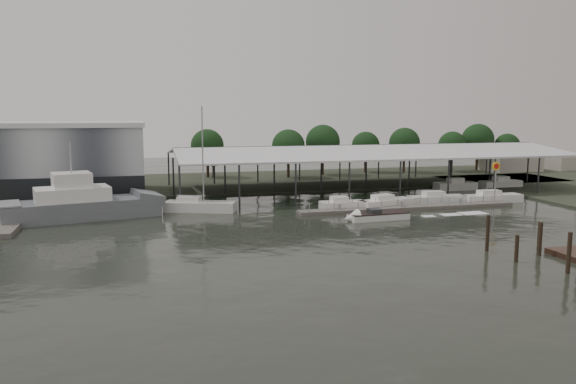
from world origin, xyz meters
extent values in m
plane|color=#242921|center=(0.00, 0.00, 0.00)|extent=(200.00, 200.00, 0.00)
cube|color=#363C2D|center=(0.00, 42.00, 0.10)|extent=(140.00, 30.00, 0.30)
cube|color=#ADB3B8|center=(-28.00, 30.00, 5.00)|extent=(24.00, 20.00, 10.00)
cube|color=black|center=(-28.00, 19.95, 2.00)|extent=(24.00, 0.30, 4.00)
cube|color=silver|center=(-28.00, 30.00, 10.20)|extent=(24.50, 20.50, 0.60)
cube|color=#303335|center=(17.00, 28.00, 6.76)|extent=(58.00, 0.40, 0.30)
cylinder|color=#303335|center=(-12.00, 16.50, 2.75)|extent=(0.24, 0.24, 5.50)
cylinder|color=#303335|center=(-12.00, 39.50, 2.75)|extent=(0.24, 0.24, 5.50)
cylinder|color=#303335|center=(46.00, 39.50, 2.75)|extent=(0.24, 0.24, 5.50)
cube|color=#68625C|center=(-30.00, 14.00, 0.25)|extent=(3.00, 18.00, 0.50)
cube|color=#68625C|center=(15.00, 10.00, 0.20)|extent=(28.00, 2.00, 0.40)
cylinder|color=gray|center=(2.00, 9.10, 0.80)|extent=(0.10, 0.10, 1.20)
cylinder|color=gray|center=(28.00, 10.90, 0.80)|extent=(0.10, 0.10, 1.20)
cube|color=gray|center=(14.00, 10.00, 0.70)|extent=(0.30, 0.30, 0.70)
cylinder|color=gray|center=(27.00, 10.00, 2.50)|extent=(0.16, 0.16, 5.00)
cylinder|color=yellow|center=(27.00, 10.00, 5.00)|extent=(1.10, 0.12, 1.10)
cylinder|color=red|center=(27.00, 9.93, 5.00)|extent=(0.70, 0.05, 0.70)
cube|color=#9F998C|center=(55.00, 45.00, 2.00)|extent=(10.00, 8.00, 4.00)
cube|color=#9F998C|center=(68.00, 44.00, 1.50)|extent=(8.00, 6.00, 3.00)
cube|color=slate|center=(-22.88, 14.14, 0.90)|extent=(17.18, 8.76, 2.40)
cube|color=slate|center=(-15.84, 15.74, 1.90)|extent=(4.18, 5.61, 1.79)
cube|color=white|center=(-23.84, 13.92, 2.69)|extent=(8.49, 5.96, 1.80)
cube|color=white|center=(-23.84, 13.92, 4.39)|extent=(4.67, 4.51, 1.61)
cylinder|color=gray|center=(-23.84, 13.92, 6.79)|extent=(0.18, 0.18, 3.50)
cube|color=gray|center=(-29.93, 12.53, 2.21)|extent=(3.04, 5.35, 0.15)
cube|color=white|center=(-9.72, 15.20, 0.50)|extent=(8.78, 5.44, 1.40)
cube|color=white|center=(-10.98, 15.69, 1.40)|extent=(3.15, 2.64, 0.80)
cylinder|color=gray|center=(-9.33, 15.05, 6.69)|extent=(0.16, 0.16, 11.53)
cylinder|color=gray|center=(-10.74, 15.60, 1.90)|extent=(3.31, 1.37, 0.12)
cube|color=white|center=(8.64, 4.76, 0.35)|extent=(6.92, 2.46, 0.90)
cone|color=white|center=(5.31, 4.53, 0.35)|extent=(1.73, 2.10, 2.00)
cube|color=black|center=(8.64, 4.76, 0.75)|extent=(6.92, 2.52, 0.12)
cube|color=#303335|center=(8.09, 4.72, 1.00)|extent=(1.29, 1.48, 0.50)
cube|color=white|center=(15.02, 5.19, 0.02)|extent=(2.30, 1.50, 0.04)
cube|color=white|center=(18.01, 5.40, 0.02)|extent=(3.10, 2.00, 0.04)
cube|color=white|center=(21.01, 5.60, 0.02)|extent=(3.90, 2.50, 0.04)
cube|color=white|center=(7.13, 11.84, 0.50)|extent=(5.60, 2.39, 1.10)
cube|color=white|center=(6.63, 11.84, 1.30)|extent=(1.99, 1.67, 0.70)
cube|color=white|center=(12.90, 11.94, 0.50)|extent=(7.58, 3.95, 1.10)
cube|color=white|center=(12.40, 11.94, 1.30)|extent=(2.86, 2.19, 0.70)
cube|color=white|center=(20.56, 13.04, 0.50)|extent=(7.66, 2.59, 1.10)
cube|color=white|center=(20.06, 13.04, 1.30)|extent=(2.72, 1.74, 0.70)
cube|color=white|center=(28.10, 12.06, 0.50)|extent=(8.09, 2.27, 1.10)
cube|color=white|center=(27.60, 12.06, 1.30)|extent=(2.84, 1.63, 0.70)
cylinder|color=black|center=(15.00, -13.11, 1.09)|extent=(0.32, 0.32, 3.38)
cylinder|color=black|center=(11.77, -14.43, 0.79)|extent=(0.32, 0.32, 2.79)
cylinder|color=black|center=(11.70, -10.68, 1.25)|extent=(0.32, 0.32, 3.70)
cylinder|color=black|center=(16.43, -11.27, 0.90)|extent=(0.32, 0.32, 3.01)
cylinder|color=black|center=(13.43, -18.08, 1.24)|extent=(0.32, 0.32, 3.67)
cylinder|color=#2F2215|center=(-4.60, 49.19, 2.11)|extent=(0.50, 0.50, 4.21)
sphere|color=#1B3C18|center=(-4.60, 49.19, 5.90)|extent=(5.90, 5.90, 5.90)
cylinder|color=#2F2215|center=(-3.58, 48.86, 1.56)|extent=(0.50, 0.50, 3.12)
sphere|color=#1B3C18|center=(-3.58, 48.86, 4.36)|extent=(4.36, 4.36, 4.36)
cylinder|color=#2F2215|center=(9.28, 45.07, 2.10)|extent=(0.50, 0.50, 4.20)
sphere|color=#1B3C18|center=(9.28, 45.07, 5.88)|extent=(5.88, 5.88, 5.88)
cylinder|color=#2F2215|center=(16.58, 47.58, 2.27)|extent=(0.50, 0.50, 4.55)
sphere|color=#1B3C18|center=(16.58, 47.58, 6.37)|extent=(6.37, 6.37, 6.37)
cylinder|color=#2F2215|center=(25.99, 49.56, 1.94)|extent=(0.50, 0.50, 3.87)
sphere|color=#1B3C18|center=(25.99, 49.56, 5.42)|extent=(5.42, 5.42, 5.42)
cylinder|color=#2F2215|center=(33.22, 47.62, 2.11)|extent=(0.50, 0.50, 4.23)
sphere|color=#1B3C18|center=(33.22, 47.62, 5.92)|extent=(5.92, 5.92, 5.92)
cylinder|color=#2F2215|center=(43.00, 46.55, 1.93)|extent=(0.50, 0.50, 3.86)
sphere|color=#1B3C18|center=(43.00, 46.55, 5.41)|extent=(5.41, 5.41, 5.41)
cylinder|color=#2F2215|center=(49.17, 47.33, 2.27)|extent=(0.50, 0.50, 4.55)
sphere|color=#1B3C18|center=(49.17, 47.33, 6.37)|extent=(6.37, 6.37, 6.37)
cylinder|color=#2F2215|center=(54.97, 45.87, 1.81)|extent=(0.50, 0.50, 3.63)
sphere|color=#1B3C18|center=(54.97, 45.87, 5.08)|extent=(5.08, 5.08, 5.08)
camera|label=1|loc=(-16.88, -51.29, 11.67)|focal=35.00mm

